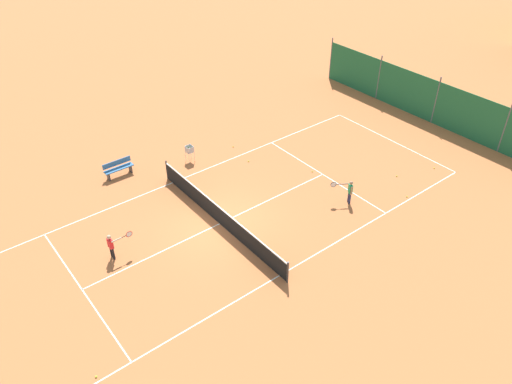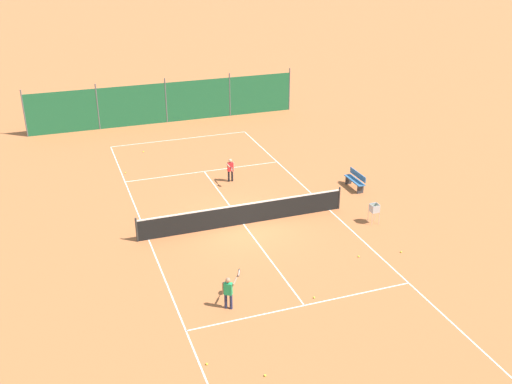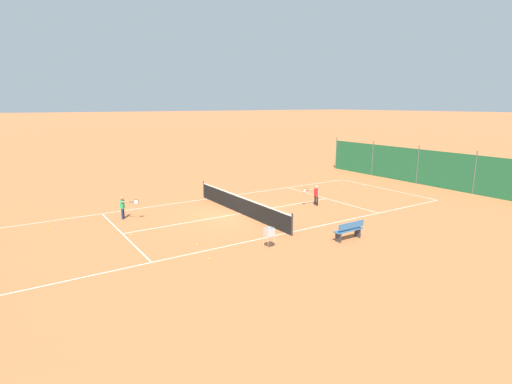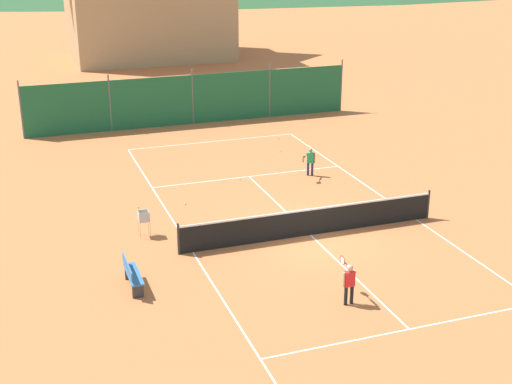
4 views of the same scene
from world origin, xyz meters
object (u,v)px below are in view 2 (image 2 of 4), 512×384
(player_far_baseline, at_px, (230,169))
(tennis_ball_by_net_left, at_px, (207,364))
(tennis_ball_far_corner, at_px, (314,298))
(ball_hopper, at_px, (374,209))
(tennis_net, at_px, (243,214))
(tennis_ball_mid_court, at_px, (125,173))
(tennis_ball_alley_left, at_px, (143,152))
(tennis_ball_alley_right, at_px, (359,256))
(courtside_bench, at_px, (355,180))
(tennis_ball_near_corner, at_px, (401,252))
(tennis_ball_by_net_right, at_px, (265,375))
(player_near_service, at_px, (229,290))

(player_far_baseline, bearing_deg, tennis_ball_by_net_left, 69.45)
(tennis_ball_far_corner, xyz_separation_m, ball_hopper, (-4.80, -4.33, 0.63))
(tennis_net, distance_m, tennis_ball_mid_court, 8.51)
(tennis_ball_alley_left, bearing_deg, tennis_ball_alley_right, 111.65)
(tennis_ball_alley_left, bearing_deg, tennis_ball_by_net_left, 85.58)
(tennis_ball_alley_left, bearing_deg, tennis_net, 103.40)
(tennis_net, xyz_separation_m, courtside_bench, (-6.34, -1.77, -0.05))
(tennis_ball_near_corner, height_order, tennis_ball_alley_right, same)
(tennis_net, bearing_deg, tennis_ball_mid_court, -62.61)
(player_far_baseline, xyz_separation_m, tennis_ball_near_corner, (-4.15, 9.05, -0.67))
(tennis_ball_by_net_right, height_order, tennis_ball_mid_court, same)
(player_far_baseline, height_order, tennis_ball_alley_right, player_far_baseline)
(tennis_net, height_order, ball_hopper, tennis_net)
(tennis_ball_alley_left, bearing_deg, player_far_baseline, 120.34)
(player_far_baseline, xyz_separation_m, tennis_ball_mid_court, (4.80, -2.91, -0.67))
(tennis_net, distance_m, tennis_ball_by_net_right, 9.54)
(player_far_baseline, relative_size, tennis_ball_alley_right, 18.19)
(tennis_net, distance_m, courtside_bench, 6.59)
(tennis_ball_by_net_left, height_order, tennis_ball_near_corner, same)
(tennis_ball_by_net_right, bearing_deg, tennis_ball_mid_court, -85.11)
(player_near_service, relative_size, tennis_ball_alley_right, 18.08)
(tennis_net, distance_m, player_far_baseline, 4.72)
(player_near_service, bearing_deg, tennis_ball_alley_left, -89.83)
(player_near_service, bearing_deg, tennis_net, -113.23)
(tennis_net, bearing_deg, tennis_ball_by_net_right, 74.94)
(tennis_ball_mid_court, bearing_deg, tennis_ball_by_net_right, 94.89)
(tennis_ball_by_net_right, bearing_deg, player_near_service, -90.84)
(player_near_service, bearing_deg, tennis_ball_by_net_left, 59.54)
(tennis_ball_near_corner, height_order, tennis_ball_alley_left, same)
(tennis_ball_alley_left, xyz_separation_m, courtside_bench, (-8.82, 8.61, 0.42))
(tennis_ball_near_corner, distance_m, courtside_bench, 6.34)
(tennis_ball_far_corner, height_order, tennis_ball_mid_court, same)
(tennis_ball_mid_court, relative_size, courtside_bench, 0.04)
(tennis_ball_far_corner, bearing_deg, tennis_ball_mid_court, -72.17)
(tennis_ball_by_net_left, xyz_separation_m, tennis_ball_alley_left, (-1.44, -18.56, 0.00))
(tennis_ball_alley_right, bearing_deg, tennis_ball_near_corner, 171.56)
(tennis_ball_by_net_right, distance_m, tennis_ball_near_corner, 8.91)
(tennis_ball_near_corner, relative_size, ball_hopper, 0.07)
(player_near_service, relative_size, tennis_ball_far_corner, 18.08)
(tennis_ball_near_corner, bearing_deg, tennis_ball_mid_court, -53.20)
(tennis_ball_alley_right, height_order, courtside_bench, courtside_bench)
(ball_hopper, bearing_deg, player_near_service, 26.54)
(tennis_ball_by_net_left, distance_m, courtside_bench, 14.29)
(player_far_baseline, bearing_deg, courtside_bench, 152.32)
(tennis_ball_by_net_left, distance_m, tennis_ball_alley_left, 18.61)
(tennis_ball_far_corner, xyz_separation_m, courtside_bench, (-5.86, -7.90, 0.42))
(tennis_ball_far_corner, xyz_separation_m, tennis_ball_by_net_left, (4.40, 2.05, 0.00))
(player_far_baseline, xyz_separation_m, tennis_ball_by_net_right, (3.37, 13.84, -0.67))
(tennis_net, distance_m, player_near_service, 6.15)
(player_far_baseline, height_order, tennis_ball_near_corner, player_far_baseline)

